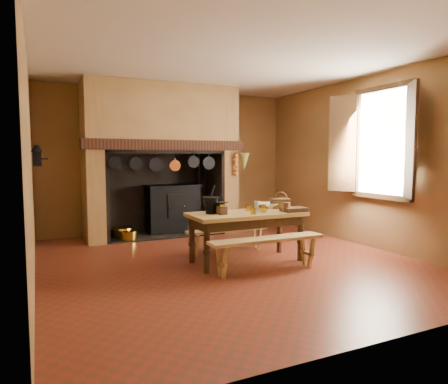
{
  "coord_description": "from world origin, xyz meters",
  "views": [
    {
      "loc": [
        -2.44,
        -4.99,
        1.47
      ],
      "look_at": [
        0.05,
        0.3,
        0.96
      ],
      "focal_mm": 32.0,
      "sensor_mm": 36.0,
      "label": 1
    }
  ],
  "objects_px": {
    "coffee_grinder": "(222,210)",
    "bench_front": "(267,246)",
    "wicker_basket": "(280,203)",
    "iron_range": "(173,208)",
    "mixing_bowl": "(266,206)",
    "work_table": "(247,220)"
  },
  "relations": [
    {
      "from": "coffee_grinder",
      "to": "bench_front",
      "type": "bearing_deg",
      "value": -57.29
    },
    {
      "from": "wicker_basket",
      "to": "iron_range",
      "type": "bearing_deg",
      "value": 128.07
    },
    {
      "from": "iron_range",
      "to": "wicker_basket",
      "type": "bearing_deg",
      "value": -69.23
    },
    {
      "from": "iron_range",
      "to": "mixing_bowl",
      "type": "distance_m",
      "value": 2.44
    },
    {
      "from": "bench_front",
      "to": "wicker_basket",
      "type": "relative_size",
      "value": 5.03
    },
    {
      "from": "coffee_grinder",
      "to": "wicker_basket",
      "type": "xyz_separation_m",
      "value": [
        1.06,
        0.21,
        0.02
      ]
    },
    {
      "from": "wicker_basket",
      "to": "mixing_bowl",
      "type": "bearing_deg",
      "value": 171.67
    },
    {
      "from": "iron_range",
      "to": "mixing_bowl",
      "type": "relative_size",
      "value": 4.66
    },
    {
      "from": "bench_front",
      "to": "wicker_basket",
      "type": "height_order",
      "value": "wicker_basket"
    },
    {
      "from": "iron_range",
      "to": "wicker_basket",
      "type": "distance_m",
      "value": 2.59
    },
    {
      "from": "bench_front",
      "to": "mixing_bowl",
      "type": "distance_m",
      "value": 1.01
    },
    {
      "from": "mixing_bowl",
      "to": "wicker_basket",
      "type": "xyz_separation_m",
      "value": [
        0.19,
        -0.09,
        0.04
      ]
    },
    {
      "from": "bench_front",
      "to": "coffee_grinder",
      "type": "bearing_deg",
      "value": 129.24
    },
    {
      "from": "iron_range",
      "to": "mixing_bowl",
      "type": "xyz_separation_m",
      "value": [
        0.72,
        -2.31,
        0.26
      ]
    },
    {
      "from": "bench_front",
      "to": "mixing_bowl",
      "type": "xyz_separation_m",
      "value": [
        0.47,
        0.8,
        0.41
      ]
    },
    {
      "from": "mixing_bowl",
      "to": "iron_range",
      "type": "bearing_deg",
      "value": 107.32
    },
    {
      "from": "iron_range",
      "to": "coffee_grinder",
      "type": "distance_m",
      "value": 2.63
    },
    {
      "from": "work_table",
      "to": "wicker_basket",
      "type": "height_order",
      "value": "wicker_basket"
    },
    {
      "from": "work_table",
      "to": "coffee_grinder",
      "type": "height_order",
      "value": "coffee_grinder"
    },
    {
      "from": "work_table",
      "to": "wicker_basket",
      "type": "bearing_deg",
      "value": 13.81
    },
    {
      "from": "iron_range",
      "to": "bench_front",
      "type": "height_order",
      "value": "iron_range"
    },
    {
      "from": "coffee_grinder",
      "to": "mixing_bowl",
      "type": "distance_m",
      "value": 0.92
    }
  ]
}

